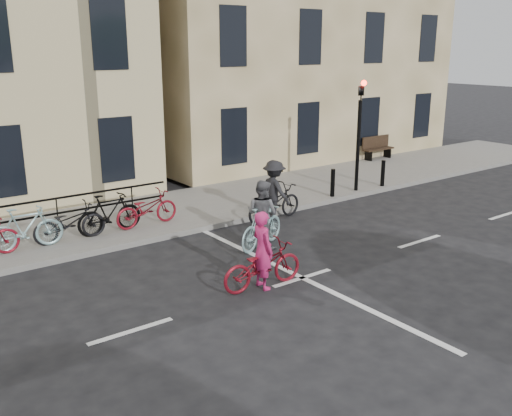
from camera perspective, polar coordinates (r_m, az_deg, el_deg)
ground at (r=12.47m, az=4.65°, el=-7.00°), size 120.00×120.00×0.00m
sidewalk at (r=15.77m, az=-21.58°, el=-2.85°), size 46.00×4.00×0.15m
building_east at (r=27.28m, az=0.98°, el=18.67°), size 14.00×10.00×12.00m
traffic_light at (r=19.09m, az=10.30°, el=8.48°), size 0.18×0.30×3.90m
bollard_east at (r=18.51m, az=7.67°, el=2.52°), size 0.14×0.14×0.90m
bollard_west at (r=20.22m, az=12.57°, el=3.43°), size 0.14×0.14×0.90m
bench at (r=25.12m, az=12.00°, el=6.03°), size 1.60×0.41×0.97m
parked_bikes at (r=14.63m, az=-22.09°, el=-1.99°), size 8.30×1.23×1.05m
cyclist_pink at (r=11.77m, az=0.65°, el=-5.38°), size 1.89×0.77×1.65m
cyclist_grey at (r=14.06m, az=0.59°, el=-1.25°), size 1.84×1.09×1.72m
cyclist_dark at (r=16.27m, az=1.82°, el=1.11°), size 2.02×1.19×1.75m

